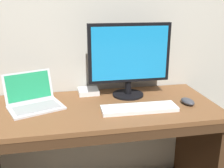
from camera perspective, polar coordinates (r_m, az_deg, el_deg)
back_wall at (r=1.89m, az=-5.06°, el=15.16°), size 4.11×0.04×2.66m
desk at (r=1.78m, az=-3.05°, el=-12.72°), size 1.50×0.64×0.78m
laptop_silver at (r=1.72m, az=-16.54°, el=-3.27°), size 0.39×0.36×0.20m
external_monitor at (r=1.76m, az=3.74°, el=5.81°), size 0.55×0.21×0.49m
wired_keyboard at (r=1.61m, az=5.88°, el=-5.20°), size 0.46×0.14×0.03m
computer_mouse at (r=1.76m, az=15.93°, el=-3.62°), size 0.08×0.12×0.04m
external_drive_box at (r=1.88m, az=-5.12°, el=-1.56°), size 0.14×0.14×0.03m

